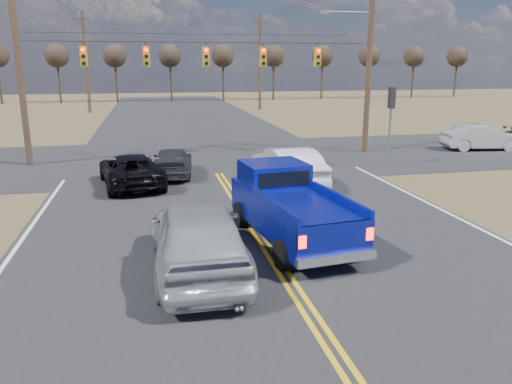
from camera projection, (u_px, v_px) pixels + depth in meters
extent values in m
plane|color=brown|center=(315.00, 323.00, 9.85)|extent=(160.00, 160.00, 0.00)
cube|color=#28282B|center=(233.00, 196.00, 19.32)|extent=(14.00, 120.00, 0.02)
cube|color=#28282B|center=(209.00, 158.00, 26.89)|extent=(120.00, 12.00, 0.02)
cylinder|color=#473323|center=(18.00, 63.00, 23.83)|extent=(0.32, 0.32, 10.00)
cylinder|color=#473323|center=(369.00, 63.00, 27.44)|extent=(0.32, 0.32, 10.00)
cylinder|color=black|center=(206.00, 42.00, 25.38)|extent=(18.00, 0.02, 0.02)
cylinder|color=black|center=(206.00, 34.00, 25.28)|extent=(18.00, 0.02, 0.02)
cube|color=#B28C14|center=(84.00, 56.00, 24.35)|extent=(0.34, 0.24, 1.00)
cylinder|color=#FF0C05|center=(83.00, 49.00, 24.14)|extent=(0.20, 0.06, 0.20)
cylinder|color=black|center=(83.00, 56.00, 24.22)|extent=(0.20, 0.06, 0.20)
cylinder|color=black|center=(84.00, 63.00, 24.30)|extent=(0.20, 0.06, 0.20)
cube|color=black|center=(82.00, 47.00, 24.08)|extent=(0.24, 0.14, 0.03)
cube|color=#B28C14|center=(146.00, 56.00, 24.96)|extent=(0.34, 0.24, 1.00)
cylinder|color=#FF0C05|center=(146.00, 50.00, 24.74)|extent=(0.20, 0.06, 0.20)
cylinder|color=black|center=(146.00, 56.00, 24.82)|extent=(0.20, 0.06, 0.20)
cylinder|color=black|center=(147.00, 63.00, 24.91)|extent=(0.20, 0.06, 0.20)
cube|color=black|center=(146.00, 47.00, 24.69)|extent=(0.24, 0.14, 0.03)
cube|color=#B28C14|center=(206.00, 57.00, 25.56)|extent=(0.34, 0.24, 1.00)
cylinder|color=#FF0C05|center=(206.00, 50.00, 25.34)|extent=(0.20, 0.06, 0.20)
cylinder|color=black|center=(206.00, 57.00, 25.43)|extent=(0.20, 0.06, 0.20)
cylinder|color=black|center=(207.00, 63.00, 25.51)|extent=(0.20, 0.06, 0.20)
cube|color=black|center=(206.00, 48.00, 25.29)|extent=(0.24, 0.14, 0.03)
cube|color=#B28C14|center=(263.00, 57.00, 26.16)|extent=(0.34, 0.24, 1.00)
cylinder|color=#FF0C05|center=(264.00, 50.00, 25.95)|extent=(0.20, 0.06, 0.20)
cylinder|color=black|center=(264.00, 57.00, 26.03)|extent=(0.20, 0.06, 0.20)
cylinder|color=black|center=(264.00, 63.00, 26.11)|extent=(0.20, 0.06, 0.20)
cube|color=black|center=(264.00, 48.00, 25.89)|extent=(0.24, 0.14, 0.03)
cube|color=#B28C14|center=(317.00, 57.00, 26.77)|extent=(0.34, 0.24, 1.00)
cylinder|color=#FF0C05|center=(319.00, 50.00, 26.55)|extent=(0.20, 0.06, 0.20)
cylinder|color=black|center=(318.00, 57.00, 26.63)|extent=(0.20, 0.06, 0.20)
cylinder|color=black|center=(318.00, 63.00, 26.72)|extent=(0.20, 0.06, 0.20)
cube|color=black|center=(319.00, 48.00, 26.49)|extent=(0.24, 0.14, 0.03)
cylinder|color=slate|center=(389.00, 136.00, 23.88)|extent=(0.12, 0.12, 3.20)
cube|color=black|center=(392.00, 98.00, 23.42)|extent=(0.24, 0.34, 1.00)
cylinder|color=slate|center=(347.00, 12.00, 26.51)|extent=(2.80, 0.10, 0.10)
cube|color=slate|center=(324.00, 13.00, 26.26)|extent=(0.55, 0.22, 0.14)
cylinder|color=#473323|center=(86.00, 63.00, 50.34)|extent=(0.32, 0.32, 10.00)
cube|color=#473323|center=(82.00, 19.00, 49.29)|extent=(1.60, 0.12, 0.12)
cylinder|color=#473323|center=(260.00, 63.00, 53.96)|extent=(0.32, 0.32, 10.00)
cube|color=#473323|center=(260.00, 22.00, 52.90)|extent=(1.60, 0.12, 0.12)
cylinder|color=#33261C|center=(59.00, 81.00, 63.16)|extent=(0.28, 0.28, 5.50)
sphere|color=#2D231C|center=(57.00, 55.00, 62.37)|extent=(3.00, 3.00, 3.00)
cylinder|color=#33261C|center=(116.00, 81.00, 64.56)|extent=(0.28, 0.28, 5.50)
sphere|color=#2D231C|center=(114.00, 56.00, 63.77)|extent=(3.00, 3.00, 3.00)
cylinder|color=#33261C|center=(171.00, 80.00, 65.97)|extent=(0.28, 0.28, 5.50)
sphere|color=#2D231C|center=(170.00, 56.00, 65.18)|extent=(3.00, 3.00, 3.00)
cylinder|color=#33261C|center=(223.00, 80.00, 67.38)|extent=(0.28, 0.28, 5.50)
sphere|color=#2D231C|center=(223.00, 56.00, 66.59)|extent=(3.00, 3.00, 3.00)
cylinder|color=#33261C|center=(273.00, 80.00, 68.78)|extent=(0.28, 0.28, 5.50)
sphere|color=#2D231C|center=(274.00, 56.00, 67.99)|extent=(3.00, 3.00, 3.00)
cylinder|color=#33261C|center=(322.00, 79.00, 70.19)|extent=(0.28, 0.28, 5.50)
sphere|color=#2D231C|center=(322.00, 56.00, 69.40)|extent=(3.00, 3.00, 3.00)
cylinder|color=#33261C|center=(368.00, 79.00, 71.60)|extent=(0.28, 0.28, 5.50)
sphere|color=#2D231C|center=(369.00, 56.00, 70.81)|extent=(3.00, 3.00, 3.00)
cylinder|color=#33261C|center=(413.00, 79.00, 73.00)|extent=(0.28, 0.28, 5.50)
sphere|color=#2D231C|center=(414.00, 56.00, 72.21)|extent=(3.00, 3.00, 3.00)
cylinder|color=#33261C|center=(455.00, 78.00, 74.41)|extent=(0.28, 0.28, 5.50)
sphere|color=#2D231C|center=(457.00, 57.00, 73.62)|extent=(3.00, 3.00, 3.00)
cylinder|color=black|center=(284.00, 255.00, 12.29)|extent=(0.41, 0.83, 0.80)
cylinder|color=black|center=(352.00, 246.00, 12.88)|extent=(0.41, 0.83, 0.80)
cylinder|color=black|center=(241.00, 214.00, 15.57)|extent=(0.41, 0.83, 0.80)
cylinder|color=black|center=(297.00, 209.00, 16.16)|extent=(0.41, 0.83, 0.80)
cube|color=#0E1799|center=(292.00, 212.00, 14.10)|extent=(2.61, 5.57, 0.99)
cube|color=#0E1799|center=(274.00, 174.00, 15.21)|extent=(2.03, 1.90, 0.72)
cube|color=black|center=(284.00, 179.00, 14.46)|extent=(1.59, 0.25, 0.45)
cube|color=#0E1799|center=(274.00, 204.00, 12.70)|extent=(0.49, 3.27, 0.20)
cube|color=#0E1799|center=(340.00, 198.00, 13.29)|extent=(0.49, 3.27, 0.20)
cube|color=#0E1799|center=(336.00, 235.00, 11.61)|extent=(1.98, 0.31, 0.60)
cube|color=silver|center=(337.00, 258.00, 11.68)|extent=(2.05, 0.42, 0.22)
cube|color=#FF0C05|center=(302.00, 242.00, 11.31)|extent=(0.18, 0.08, 0.30)
cube|color=#FF0C05|center=(370.00, 234.00, 11.85)|extent=(0.18, 0.08, 0.30)
imported|color=#A6AAAE|center=(198.00, 236.00, 12.05)|extent=(2.18, 5.41, 1.84)
imported|color=black|center=(131.00, 170.00, 20.70)|extent=(3.02, 5.18, 1.35)
imported|color=silver|center=(287.00, 166.00, 20.71)|extent=(2.18, 5.12, 1.64)
imported|color=#323136|center=(172.00, 162.00, 22.63)|extent=(2.12, 4.42, 1.24)
imported|color=#ADAFB5|center=(482.00, 137.00, 29.28)|extent=(2.24, 4.71, 1.49)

